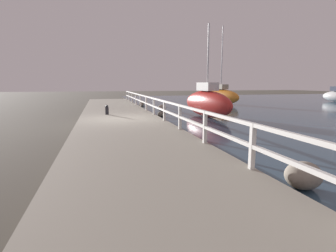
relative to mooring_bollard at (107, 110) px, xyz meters
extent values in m
plane|color=#4C473D|center=(0.62, -2.03, -0.53)|extent=(120.00, 120.00, 0.00)
cube|color=gray|center=(0.62, -2.03, -0.40)|extent=(4.14, 36.00, 0.26)
cube|color=white|center=(2.59, -10.75, 0.21)|extent=(0.10, 0.10, 0.96)
cube|color=white|center=(2.59, -8.26, 0.21)|extent=(0.10, 0.10, 0.96)
cube|color=white|center=(2.59, -5.77, 0.21)|extent=(0.10, 0.10, 0.96)
cube|color=white|center=(2.59, -3.28, 0.21)|extent=(0.10, 0.10, 0.96)
cube|color=white|center=(2.59, -0.79, 0.21)|extent=(0.10, 0.10, 0.96)
cube|color=white|center=(2.59, 1.71, 0.21)|extent=(0.10, 0.10, 0.96)
cube|color=white|center=(2.59, 4.20, 0.21)|extent=(0.10, 0.10, 0.96)
cube|color=white|center=(2.59, 6.69, 0.21)|extent=(0.10, 0.10, 0.96)
cube|color=white|center=(2.59, 9.18, 0.21)|extent=(0.10, 0.10, 0.96)
cube|color=white|center=(2.59, 11.68, 0.21)|extent=(0.10, 0.10, 0.96)
cube|color=white|center=(2.59, 14.17, 0.21)|extent=(0.10, 0.10, 0.96)
cube|color=white|center=(2.59, -2.03, 0.65)|extent=(0.09, 32.50, 0.08)
cube|color=white|center=(2.59, -2.03, 0.21)|extent=(0.09, 32.50, 0.08)
ellipsoid|color=gray|center=(3.32, -11.38, -0.27)|extent=(0.71, 0.64, 0.53)
ellipsoid|color=gray|center=(3.54, 9.46, -0.33)|extent=(0.54, 0.49, 0.41)
ellipsoid|color=#666056|center=(3.54, 9.38, -0.39)|extent=(0.39, 0.35, 0.29)
ellipsoid|color=gray|center=(4.03, 3.33, -0.29)|extent=(0.65, 0.58, 0.49)
ellipsoid|color=slate|center=(3.17, 7.58, -0.38)|extent=(0.42, 0.38, 0.32)
ellipsoid|color=#666056|center=(3.21, 0.06, -0.36)|extent=(0.46, 0.42, 0.35)
cylinder|color=black|center=(0.00, 0.00, -0.06)|extent=(0.19, 0.19, 0.43)
sphere|color=black|center=(0.00, 0.00, 0.19)|extent=(0.17, 0.17, 0.17)
ellipsoid|color=red|center=(5.92, -0.58, 0.27)|extent=(1.73, 5.11, 1.58)
cube|color=silver|center=(5.92, -0.58, 1.30)|extent=(0.92, 1.49, 0.49)
cylinder|color=silver|center=(5.92, -0.58, 3.00)|extent=(0.09, 0.09, 3.88)
ellipsoid|color=orange|center=(11.31, 8.62, 0.21)|extent=(2.07, 5.51, 1.47)
cube|color=#9E937F|center=(11.31, 8.62, 1.18)|extent=(1.01, 1.49, 0.47)
cylinder|color=silver|center=(11.31, 8.62, 3.95)|extent=(0.09, 0.09, 6.02)
camera|label=1|loc=(-0.40, -15.36, 1.47)|focal=28.00mm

